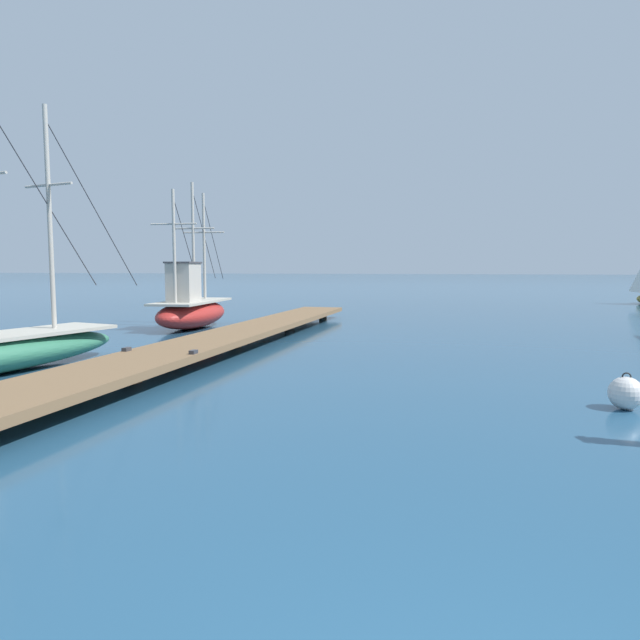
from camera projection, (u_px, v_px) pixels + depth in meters
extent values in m
cube|color=brown|center=(235.00, 334.00, 15.84)|extent=(1.94, 20.36, 0.16)
cylinder|color=#4C3D2D|center=(133.00, 375.00, 10.96)|extent=(0.36, 0.36, 0.29)
cylinder|color=#4C3D2D|center=(235.00, 342.00, 15.86)|extent=(0.36, 0.36, 0.29)
cylinder|color=#4C3D2D|center=(289.00, 324.00, 20.76)|extent=(0.36, 0.36, 0.29)
cylinder|color=#4C3D2D|center=(323.00, 314.00, 25.66)|extent=(0.36, 0.36, 0.29)
cube|color=#333338|center=(127.00, 349.00, 12.11)|extent=(0.12, 0.20, 0.08)
cube|color=#333338|center=(193.00, 352.00, 11.71)|extent=(0.12, 0.20, 0.08)
cylinder|color=#333338|center=(45.00, 200.00, 12.90)|extent=(0.55, 2.79, 4.04)
cylinder|color=#B2ADA3|center=(50.00, 218.00, 13.04)|extent=(0.11, 0.11, 5.19)
cylinder|color=#B2ADA3|center=(48.00, 185.00, 12.97)|extent=(1.54, 0.35, 0.06)
cylinder|color=#333338|center=(97.00, 212.00, 14.27)|extent=(0.53, 2.65, 3.84)
ellipsoid|color=#AD2823|center=(192.00, 314.00, 20.92)|extent=(2.33, 5.09, 1.03)
cube|color=#B2AD9E|center=(192.00, 302.00, 20.88)|extent=(2.06, 4.58, 0.08)
cube|color=#B7B2A8|center=(184.00, 283.00, 20.08)|extent=(1.01, 1.23, 1.38)
cube|color=#3D3D42|center=(183.00, 263.00, 20.02)|extent=(1.09, 1.33, 0.06)
cylinder|color=#B2ADA3|center=(193.00, 242.00, 20.91)|extent=(0.11, 0.11, 4.41)
cylinder|color=#B2ADA3|center=(193.00, 228.00, 20.87)|extent=(1.66, 0.22, 0.06)
cylinder|color=#333338|center=(205.00, 238.00, 22.06)|extent=(0.25, 2.29, 3.26)
cylinder|color=#B2ADA3|center=(204.00, 246.00, 22.02)|extent=(0.11, 0.11, 4.15)
cylinder|color=#B2ADA3|center=(204.00, 232.00, 21.96)|extent=(1.66, 0.22, 0.06)
cylinder|color=#333338|center=(214.00, 242.00, 23.10)|extent=(0.24, 2.15, 3.07)
cylinder|color=#B2ADA3|center=(174.00, 247.00, 19.24)|extent=(0.11, 0.11, 3.92)
cylinder|color=#B2ADA3|center=(174.00, 224.00, 19.17)|extent=(1.66, 0.22, 0.06)
cylinder|color=#333338|center=(186.00, 242.00, 20.26)|extent=(0.23, 2.04, 2.90)
sphere|color=silver|center=(626.00, 393.00, 8.87)|extent=(0.53, 0.53, 0.53)
torus|color=black|center=(627.00, 377.00, 8.85)|extent=(0.14, 0.02, 0.14)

